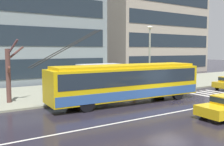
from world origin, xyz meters
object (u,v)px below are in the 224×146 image
object	(u,v)px
pedestrian_approaching_curb	(107,74)
pedestrian_walking_past	(134,74)
street_lamp	(150,52)
bus_shelter	(98,72)
street_tree_bare	(9,72)
pedestrian_at_shelter	(153,80)
trolleybus	(128,82)

from	to	relation	value
pedestrian_approaching_curb	pedestrian_walking_past	bearing A→B (deg)	4.36
pedestrian_walking_past	pedestrian_approaching_curb	bearing A→B (deg)	-175.64
pedestrian_walking_past	street_lamp	bearing A→B (deg)	-61.15
bus_shelter	street_lamp	size ratio (longest dim) A/B	0.63
bus_shelter	street_tree_bare	xyz separation A→B (m)	(-7.23, 0.01, 0.28)
bus_shelter	street_tree_bare	size ratio (longest dim) A/B	0.83
bus_shelter	street_lamp	distance (m)	4.98
bus_shelter	pedestrian_at_shelter	size ratio (longest dim) A/B	2.22
trolleybus	pedestrian_approaching_curb	xyz separation A→B (m)	(0.35, 3.51, 0.23)
pedestrian_approaching_curb	pedestrian_walking_past	distance (m)	3.10
pedestrian_approaching_curb	street_tree_bare	bearing A→B (deg)	176.37
pedestrian_at_shelter	pedestrian_approaching_curb	xyz separation A→B (m)	(-4.36, 1.05, 0.65)
pedestrian_approaching_curb	pedestrian_walking_past	world-z (taller)	pedestrian_approaching_curb
trolleybus	pedestrian_walking_past	bearing A→B (deg)	47.43
bus_shelter	pedestrian_approaching_curb	distance (m)	0.80
street_tree_bare	bus_shelter	bearing A→B (deg)	-0.04
pedestrian_walking_past	street_lamp	size ratio (longest dim) A/B	0.32
pedestrian_at_shelter	pedestrian_approaching_curb	distance (m)	4.53
bus_shelter	pedestrian_at_shelter	distance (m)	5.24
street_lamp	street_tree_bare	xyz separation A→B (m)	(-11.64, 1.62, -1.37)
pedestrian_at_shelter	street_tree_bare	world-z (taller)	street_tree_bare
trolleybus	bus_shelter	world-z (taller)	trolleybus
street_lamp	pedestrian_at_shelter	bearing A→B (deg)	8.33
pedestrian_walking_past	street_tree_bare	xyz separation A→B (m)	(-10.89, 0.26, 0.68)
trolleybus	street_tree_bare	bearing A→B (deg)	151.79
pedestrian_at_shelter	pedestrian_walking_past	bearing A→B (deg)	134.73
pedestrian_at_shelter	street_tree_bare	bearing A→B (deg)	172.77
pedestrian_at_shelter	pedestrian_approaching_curb	size ratio (longest dim) A/B	0.84
trolleybus	pedestrian_walking_past	xyz separation A→B (m)	(3.44, 3.74, 0.06)
street_lamp	street_tree_bare	distance (m)	11.83
street_tree_bare	pedestrian_approaching_curb	bearing A→B (deg)	-3.63
trolleybus	pedestrian_approaching_curb	size ratio (longest dim) A/B	6.49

